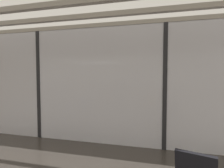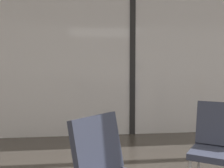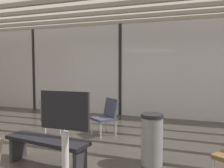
# 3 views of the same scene
# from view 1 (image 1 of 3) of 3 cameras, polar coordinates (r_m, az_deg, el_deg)

# --- Properties ---
(glass_curtain_wall) EXTENTS (14.00, 0.08, 3.07)m
(glass_curtain_wall) POSITION_cam_1_polar(r_m,az_deg,el_deg) (5.49, -22.67, -0.30)
(glass_curtain_wall) COLOR silver
(glass_curtain_wall) RESTS_ON ground
(window_mullion_1) EXTENTS (0.10, 0.12, 3.07)m
(window_mullion_1) POSITION_cam_1_polar(r_m,az_deg,el_deg) (5.49, -22.67, -0.30)
(window_mullion_1) COLOR black
(window_mullion_1) RESTS_ON ground
(window_mullion_2) EXTENTS (0.10, 0.12, 3.07)m
(window_mullion_2) POSITION_cam_1_polar(r_m,az_deg,el_deg) (4.41, 16.90, -0.94)
(window_mullion_2) COLOR black
(window_mullion_2) RESTS_ON ground
(parked_airplane) EXTENTS (11.98, 4.00, 4.00)m
(parked_airplane) POSITION_cam_1_polar(r_m,az_deg,el_deg) (11.27, -11.14, 3.79)
(parked_airplane) COLOR silver
(parked_airplane) RESTS_ON ground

